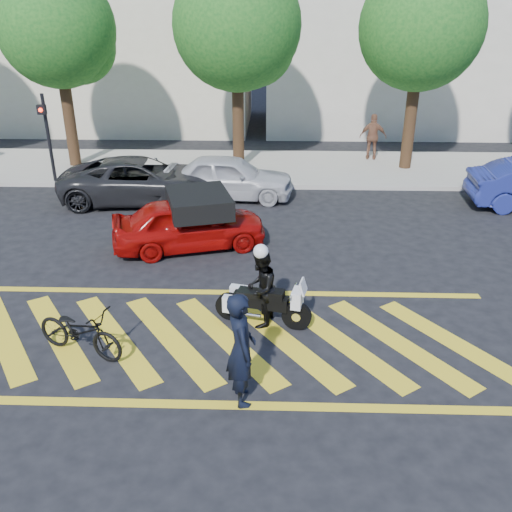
{
  "coord_description": "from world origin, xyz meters",
  "views": [
    {
      "loc": [
        1.34,
        -8.84,
        5.9
      ],
      "look_at": [
        1.01,
        1.62,
        1.05
      ],
      "focal_mm": 38.0,
      "sensor_mm": 36.0,
      "label": 1
    }
  ],
  "objects_px": {
    "officer_bike": "(241,349)",
    "officer_moto": "(261,288)",
    "red_convertible": "(189,224)",
    "parked_mid_right": "(229,177)",
    "bicycle": "(80,331)",
    "police_motorcycle": "(261,303)",
    "parked_mid_left": "(141,180)"
  },
  "relations": [
    {
      "from": "parked_mid_left",
      "to": "parked_mid_right",
      "type": "height_order",
      "value": "parked_mid_right"
    },
    {
      "from": "officer_moto",
      "to": "parked_mid_left",
      "type": "distance_m",
      "value": 8.52
    },
    {
      "from": "police_motorcycle",
      "to": "bicycle",
      "type": "bearing_deg",
      "value": -147.05
    },
    {
      "from": "bicycle",
      "to": "parked_mid_left",
      "type": "xyz_separation_m",
      "value": [
        -0.79,
        8.62,
        0.23
      ]
    },
    {
      "from": "parked_mid_right",
      "to": "bicycle",
      "type": "bearing_deg",
      "value": 171.56
    },
    {
      "from": "officer_moto",
      "to": "police_motorcycle",
      "type": "bearing_deg",
      "value": 132.13
    },
    {
      "from": "bicycle",
      "to": "parked_mid_right",
      "type": "bearing_deg",
      "value": 9.02
    },
    {
      "from": "officer_bike",
      "to": "officer_moto",
      "type": "distance_m",
      "value": 2.37
    },
    {
      "from": "officer_bike",
      "to": "parked_mid_right",
      "type": "height_order",
      "value": "officer_bike"
    },
    {
      "from": "officer_bike",
      "to": "officer_moto",
      "type": "bearing_deg",
      "value": -20.68
    },
    {
      "from": "police_motorcycle",
      "to": "red_convertible",
      "type": "distance_m",
      "value": 4.27
    },
    {
      "from": "parked_mid_left",
      "to": "officer_moto",
      "type": "bearing_deg",
      "value": -155.33
    },
    {
      "from": "bicycle",
      "to": "red_convertible",
      "type": "relative_size",
      "value": 0.46
    },
    {
      "from": "parked_mid_left",
      "to": "bicycle",
      "type": "bearing_deg",
      "value": -178.7
    },
    {
      "from": "parked_mid_left",
      "to": "parked_mid_right",
      "type": "distance_m",
      "value": 2.88
    },
    {
      "from": "red_convertible",
      "to": "parked_mid_right",
      "type": "relative_size",
      "value": 0.94
    },
    {
      "from": "officer_bike",
      "to": "parked_mid_right",
      "type": "distance_m",
      "value": 10.33
    },
    {
      "from": "officer_moto",
      "to": "red_convertible",
      "type": "distance_m",
      "value": 4.26
    },
    {
      "from": "police_motorcycle",
      "to": "red_convertible",
      "type": "xyz_separation_m",
      "value": [
        -1.99,
        3.77,
        0.2
      ]
    },
    {
      "from": "parked_mid_left",
      "to": "officer_bike",
      "type": "bearing_deg",
      "value": -162.65
    },
    {
      "from": "officer_bike",
      "to": "parked_mid_left",
      "type": "bearing_deg",
      "value": 6.74
    },
    {
      "from": "bicycle",
      "to": "parked_mid_left",
      "type": "height_order",
      "value": "parked_mid_left"
    },
    {
      "from": "bicycle",
      "to": "parked_mid_left",
      "type": "distance_m",
      "value": 8.66
    },
    {
      "from": "officer_bike",
      "to": "officer_moto",
      "type": "height_order",
      "value": "officer_bike"
    },
    {
      "from": "bicycle",
      "to": "police_motorcycle",
      "type": "bearing_deg",
      "value": -49.12
    },
    {
      "from": "police_motorcycle",
      "to": "parked_mid_right",
      "type": "distance_m",
      "value": 8.02
    },
    {
      "from": "officer_moto",
      "to": "parked_mid_right",
      "type": "bearing_deg",
      "value": -157.29
    },
    {
      "from": "police_motorcycle",
      "to": "red_convertible",
      "type": "relative_size",
      "value": 0.49
    },
    {
      "from": "bicycle",
      "to": "red_convertible",
      "type": "distance_m",
      "value": 5.09
    },
    {
      "from": "bicycle",
      "to": "red_convertible",
      "type": "height_order",
      "value": "red_convertible"
    },
    {
      "from": "parked_mid_left",
      "to": "red_convertible",
      "type": "bearing_deg",
      "value": -154.3
    },
    {
      "from": "parked_mid_left",
      "to": "parked_mid_right",
      "type": "relative_size",
      "value": 1.21
    }
  ]
}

